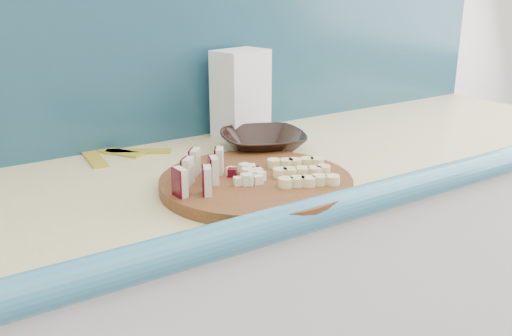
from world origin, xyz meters
The scene contains 8 objects.
backsplash centered at (0.10, 1.79, 1.16)m, with size 2.20×0.02×0.50m, color teal.
cutting_board centered at (0.08, 1.36, 0.92)m, with size 0.38×0.38×0.02m, color #4F2410.
apple_wedges centered at (-0.03, 1.39, 0.96)m, with size 0.15×0.15×0.05m.
apple_chunks centered at (0.06, 1.37, 0.94)m, with size 0.07×0.06×0.02m.
banana_slices centered at (0.16, 1.32, 0.94)m, with size 0.16×0.17×0.02m.
brown_bowl centered at (0.23, 1.56, 0.93)m, with size 0.20×0.20×0.05m, color black.
flour_bag centered at (0.26, 1.71, 1.02)m, with size 0.13×0.09×0.22m, color silver.
banana_peel centered at (-0.07, 1.73, 0.91)m, with size 0.20×0.17×0.01m.
Camera 1 is at (-0.50, 0.49, 1.30)m, focal length 40.00 mm.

